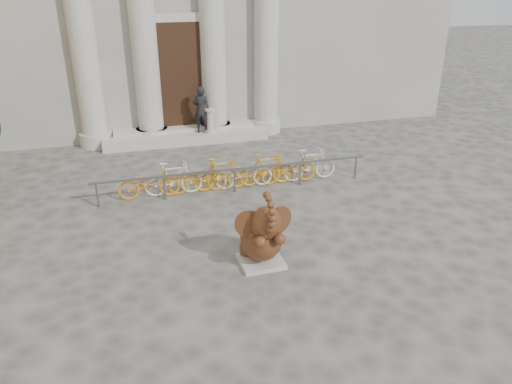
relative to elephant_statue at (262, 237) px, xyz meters
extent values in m
plane|color=#474442|center=(-0.42, -0.60, -0.68)|extent=(80.00, 80.00, 0.00)
cube|color=black|center=(-0.42, 9.32, 1.62)|extent=(2.40, 0.16, 4.00)
cylinder|color=#A8A59E|center=(-3.62, 9.20, 3.32)|extent=(0.90, 0.90, 8.00)
cylinder|color=#A8A59E|center=(-1.62, 9.20, 3.32)|extent=(0.90, 0.90, 8.00)
cylinder|color=#A8A59E|center=(0.78, 9.20, 3.32)|extent=(0.90, 0.90, 8.00)
cylinder|color=#A8A59E|center=(2.78, 9.20, 3.32)|extent=(0.90, 0.90, 8.00)
cube|color=#A8A59E|center=(-0.42, 8.80, -0.50)|extent=(6.00, 1.20, 0.36)
cube|color=#A8A59E|center=(0.00, 0.03, -0.64)|extent=(0.96, 0.87, 0.09)
ellipsoid|color=black|center=(-0.01, 0.24, -0.31)|extent=(0.81, 0.78, 0.60)
ellipsoid|color=black|center=(0.00, 0.05, -0.04)|extent=(0.94, 1.15, 0.98)
cylinder|color=black|center=(-0.26, 0.35, -0.47)|extent=(0.29, 0.29, 0.24)
cylinder|color=black|center=(0.24, 0.37, -0.47)|extent=(0.29, 0.29, 0.24)
cylinder|color=black|center=(-0.20, -0.33, 0.14)|extent=(0.24, 0.57, 0.37)
cylinder|color=black|center=(0.22, -0.32, 0.14)|extent=(0.24, 0.57, 0.37)
ellipsoid|color=black|center=(0.01, -0.29, 0.48)|extent=(0.66, 0.62, 0.75)
cylinder|color=black|center=(-0.31, -0.19, 0.44)|extent=(0.63, 0.22, 0.64)
cylinder|color=black|center=(0.32, -0.17, 0.44)|extent=(0.62, 0.26, 0.64)
cone|color=beige|center=(-0.10, -0.48, 0.33)|extent=(0.13, 0.22, 0.10)
cone|color=beige|center=(0.13, -0.47, 0.33)|extent=(0.11, 0.22, 0.10)
cube|color=slate|center=(0.30, 3.90, 0.02)|extent=(8.00, 0.06, 0.06)
cylinder|color=slate|center=(-3.50, 3.90, -0.33)|extent=(0.06, 0.06, 0.70)
cylinder|color=slate|center=(-1.70, 3.90, -0.33)|extent=(0.06, 0.06, 0.70)
cylinder|color=slate|center=(0.30, 3.90, -0.33)|extent=(0.06, 0.06, 0.70)
cylinder|color=slate|center=(2.30, 3.90, -0.33)|extent=(0.06, 0.06, 0.70)
cylinder|color=slate|center=(4.10, 3.90, -0.33)|extent=(0.06, 0.06, 0.70)
imported|color=orange|center=(-2.10, 4.15, -0.18)|extent=(1.70, 0.50, 1.00)
imported|color=beige|center=(-1.41, 4.15, -0.18)|extent=(1.66, 0.47, 1.00)
imported|color=orange|center=(-0.73, 4.15, -0.18)|extent=(1.70, 0.50, 1.00)
imported|color=orange|center=(-0.04, 4.15, -0.18)|extent=(1.66, 0.47, 1.00)
imported|color=beige|center=(0.64, 4.15, -0.18)|extent=(1.70, 0.50, 1.00)
imported|color=orange|center=(1.33, 4.15, -0.18)|extent=(1.66, 0.47, 1.00)
imported|color=orange|center=(2.01, 4.15, -0.18)|extent=(1.70, 0.50, 1.00)
imported|color=beige|center=(2.70, 4.15, -0.18)|extent=(1.66, 0.47, 1.00)
imported|color=black|center=(0.17, 8.60, 0.54)|extent=(0.72, 0.59, 1.71)
cylinder|color=#A8A59E|center=(0.46, 8.50, -0.27)|extent=(0.37, 0.37, 0.11)
cylinder|color=#A8A59E|center=(0.46, 8.50, 0.10)|extent=(0.26, 0.26, 0.84)
cylinder|color=#A8A59E|center=(0.46, 8.50, 0.54)|extent=(0.37, 0.37, 0.09)
camera|label=1|loc=(-2.59, -8.97, 5.32)|focal=35.00mm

